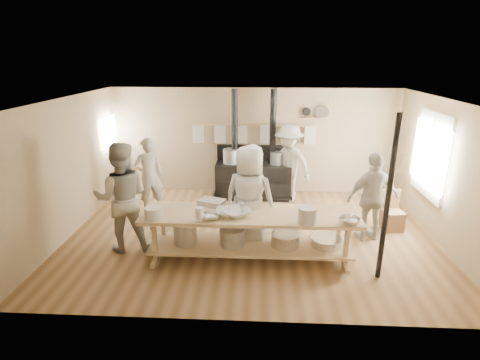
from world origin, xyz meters
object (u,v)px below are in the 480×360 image
object	(u,v)px
stove	(253,176)
cook_center	(250,198)
cook_left	(122,198)
chair	(392,218)
prep_table	(249,231)
roasting_pan	(212,202)
cook_right	(372,197)
cook_by_window	(288,164)
cook_far_left	(149,176)

from	to	relation	value
stove	cook_center	distance (m)	2.65
cook_left	chair	distance (m)	5.21
prep_table	roasting_pan	size ratio (longest dim) A/B	8.36
cook_center	chair	world-z (taller)	cook_center
prep_table	cook_left	world-z (taller)	cook_left
cook_right	chair	size ratio (longest dim) A/B	2.12
cook_by_window	chair	size ratio (longest dim) A/B	2.31
cook_by_window	stove	bearing A→B (deg)	-160.02
cook_center	cook_right	distance (m)	2.31
cook_left	cook_by_window	size ratio (longest dim) A/B	1.07
chair	cook_far_left	bearing A→B (deg)	164.49
cook_center	cook_right	world-z (taller)	cook_center
stove	cook_center	xyz separation A→B (m)	(-0.01, -2.61, 0.44)
cook_center	cook_right	bearing A→B (deg)	-150.70
prep_table	cook_far_left	distance (m)	2.97
cook_left	cook_center	bearing A→B (deg)	170.33
stove	cook_right	world-z (taller)	stove
chair	cook_by_window	bearing A→B (deg)	134.88
cook_far_left	chair	size ratio (longest dim) A/B	2.13
cook_far_left	cook_center	distance (m)	2.70
cook_left	chair	xyz separation A→B (m)	(5.05, 1.03, -0.75)
roasting_pan	prep_table	bearing A→B (deg)	-26.34
cook_center	roasting_pan	size ratio (longest dim) A/B	4.46
prep_table	cook_by_window	xyz separation A→B (m)	(0.84, 2.77, 0.40)
cook_far_left	cook_left	size ratio (longest dim) A/B	0.86
cook_left	cook_center	size ratio (longest dim) A/B	1.03
prep_table	cook_far_left	bearing A→B (deg)	139.38
chair	roasting_pan	distance (m)	3.68
stove	prep_table	bearing A→B (deg)	-90.04
prep_table	cook_left	distance (m)	2.29
stove	cook_left	size ratio (longest dim) A/B	1.32
cook_center	cook_right	size ratio (longest dim) A/B	1.13
prep_table	cook_right	world-z (taller)	cook_right
cook_center	roasting_pan	bearing A→B (deg)	24.39
stove	cook_far_left	bearing A→B (deg)	-153.91
cook_far_left	cook_left	xyz separation A→B (m)	(0.01, -1.66, 0.14)
cook_left	roasting_pan	bearing A→B (deg)	169.25
prep_table	roasting_pan	distance (m)	0.83
cook_far_left	cook_by_window	xyz separation A→B (m)	(3.07, 0.85, 0.07)
cook_far_left	cook_by_window	world-z (taller)	cook_by_window
stove	cook_far_left	distance (m)	2.52
cook_far_left	cook_center	world-z (taller)	cook_center
cook_right	roasting_pan	xyz separation A→B (m)	(-2.92, -0.52, 0.05)
stove	cook_far_left	xyz separation A→B (m)	(-2.24, -1.10, 0.33)
stove	cook_right	distance (m)	3.14
cook_far_left	cook_left	bearing A→B (deg)	59.86
cook_center	roasting_pan	xyz separation A→B (m)	(-0.66, -0.07, -0.06)
cook_right	cook_far_left	bearing A→B (deg)	-26.52
cook_by_window	cook_left	bearing A→B (deg)	-104.17
chair	stove	bearing A→B (deg)	140.10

